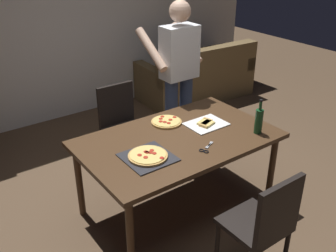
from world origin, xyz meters
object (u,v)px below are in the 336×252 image
(chair_far_side, at_px, (121,121))
(pepperoni_pizza_on_tray, at_px, (148,156))
(wine_bottle, at_px, (259,121))
(second_pizza_plain, at_px, (166,122))
(dining_table, at_px, (178,144))
(kitchen_scissors, at_px, (206,149))
(person_serving_pizza, at_px, (178,73))
(couch, at_px, (197,79))
(chair_near_camera, at_px, (264,222))

(chair_far_side, distance_m, pepperoni_pizza_on_tray, 1.23)
(wine_bottle, xyz_separation_m, second_pizza_plain, (-0.54, 0.63, -0.11))
(dining_table, distance_m, kitchen_scissors, 0.31)
(dining_table, xyz_separation_m, chair_far_side, (0.00, 1.01, -0.17))
(wine_bottle, relative_size, second_pizza_plain, 1.11)
(chair_far_side, distance_m, wine_bottle, 1.53)
(person_serving_pizza, bearing_deg, kitchen_scissors, -116.48)
(couch, distance_m, wine_bottle, 2.71)
(kitchen_scissors, bearing_deg, chair_near_camera, -94.69)
(couch, bearing_deg, second_pizza_plain, -136.89)
(dining_table, xyz_separation_m, chair_near_camera, (-0.00, -1.01, -0.17))
(dining_table, relative_size, wine_bottle, 5.36)
(dining_table, distance_m, chair_near_camera, 1.02)
(chair_near_camera, height_order, wine_bottle, wine_bottle)
(chair_far_side, height_order, second_pizza_plain, chair_far_side)
(couch, bearing_deg, dining_table, -133.66)
(dining_table, relative_size, person_serving_pizza, 0.97)
(chair_near_camera, distance_m, kitchen_scissors, 0.75)
(chair_far_side, bearing_deg, second_pizza_plain, -83.23)
(chair_far_side, relative_size, second_pizza_plain, 3.17)
(couch, height_order, second_pizza_plain, couch)
(chair_far_side, xyz_separation_m, couch, (1.90, 0.98, -0.21))
(second_pizza_plain, bearing_deg, couch, 43.11)
(person_serving_pizza, xyz_separation_m, pepperoni_pizza_on_tray, (-0.99, -0.91, -0.23))
(person_serving_pizza, distance_m, wine_bottle, 1.13)
(dining_table, bearing_deg, second_pizza_plain, 73.78)
(couch, xyz_separation_m, kitchen_scissors, (-1.84, -2.28, 0.45))
(person_serving_pizza, xyz_separation_m, second_pizza_plain, (-0.51, -0.49, -0.24))
(chair_near_camera, xyz_separation_m, chair_far_side, (0.00, 2.01, 0.00))
(couch, distance_m, kitchen_scissors, 2.97)
(pepperoni_pizza_on_tray, distance_m, second_pizza_plain, 0.64)
(dining_table, bearing_deg, person_serving_pizza, 52.77)
(person_serving_pizza, distance_m, second_pizza_plain, 0.75)
(couch, xyz_separation_m, pepperoni_pizza_on_tray, (-2.29, -2.12, 0.46))
(chair_far_side, height_order, couch, chair_far_side)
(chair_near_camera, distance_m, second_pizza_plain, 1.32)
(person_serving_pizza, height_order, kitchen_scissors, person_serving_pizza)
(chair_far_side, xyz_separation_m, person_serving_pizza, (0.60, -0.22, 0.49))
(chair_far_side, bearing_deg, dining_table, -90.00)
(dining_table, distance_m, person_serving_pizza, 1.04)
(couch, xyz_separation_m, person_serving_pizza, (-1.30, -1.20, 0.70))
(couch, xyz_separation_m, second_pizza_plain, (-1.81, -1.70, 0.46))
(dining_table, xyz_separation_m, pepperoni_pizza_on_tray, (-0.40, -0.13, 0.08))
(chair_near_camera, distance_m, person_serving_pizza, 1.95)
(dining_table, bearing_deg, chair_far_side, 90.00)
(dining_table, relative_size, couch, 0.97)
(pepperoni_pizza_on_tray, height_order, second_pizza_plain, pepperoni_pizza_on_tray)
(wine_bottle, bearing_deg, couch, 61.32)
(kitchen_scissors, bearing_deg, chair_far_side, 92.57)
(wine_bottle, height_order, kitchen_scissors, wine_bottle)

